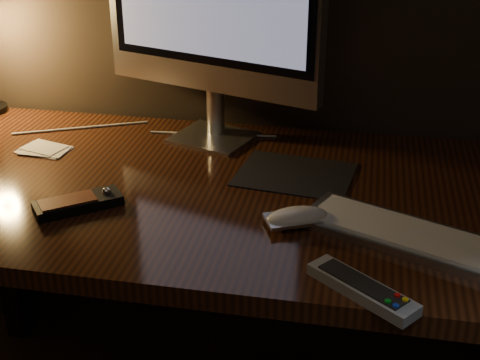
% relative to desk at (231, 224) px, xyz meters
% --- Properties ---
extents(desk, '(1.60, 0.75, 0.75)m').
position_rel_desk_xyz_m(desk, '(0.00, 0.00, 0.00)').
color(desk, '#3B1C0D').
rests_on(desk, ground).
extents(keyboard, '(0.51, 0.32, 0.02)m').
position_rel_desk_xyz_m(keyboard, '(0.42, -0.24, 0.14)').
color(keyboard, silver).
rests_on(keyboard, desk).
extents(mousepad, '(0.27, 0.23, 0.00)m').
position_rel_desk_xyz_m(mousepad, '(0.14, 0.02, 0.13)').
color(mousepad, black).
rests_on(mousepad, desk).
extents(mouse, '(0.14, 0.11, 0.02)m').
position_rel_desk_xyz_m(mouse, '(0.17, -0.20, 0.14)').
color(mouse, white).
rests_on(mouse, desk).
extents(media_remote, '(0.17, 0.16, 0.03)m').
position_rel_desk_xyz_m(media_remote, '(-0.26, -0.22, 0.14)').
color(media_remote, black).
rests_on(media_remote, desk).
extents(tv_remote, '(0.18, 0.16, 0.03)m').
position_rel_desk_xyz_m(tv_remote, '(0.30, -0.41, 0.14)').
color(tv_remote, gray).
rests_on(tv_remote, desk).
extents(papers, '(0.13, 0.10, 0.01)m').
position_rel_desk_xyz_m(papers, '(-0.46, 0.04, 0.13)').
color(papers, white).
rests_on(papers, desk).
extents(cable, '(0.65, 0.16, 0.01)m').
position_rel_desk_xyz_m(cable, '(-0.26, 0.19, 0.13)').
color(cable, white).
rests_on(cable, desk).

